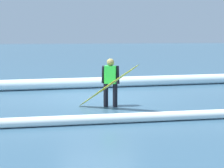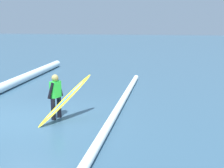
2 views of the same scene
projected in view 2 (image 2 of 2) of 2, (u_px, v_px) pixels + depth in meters
name	position (u px, v px, depth m)	size (l,w,h in m)	color
ground_plane	(25.00, 119.00, 9.52)	(123.60, 123.60, 0.00)	#355871
surfer	(56.00, 94.00, 9.42)	(0.49, 0.36, 1.43)	black
surfboard	(66.00, 100.00, 9.24)	(1.74, 1.41, 1.38)	yellow
wave_crest_midground	(104.00, 132.00, 8.07)	(0.24, 0.24, 16.49)	white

